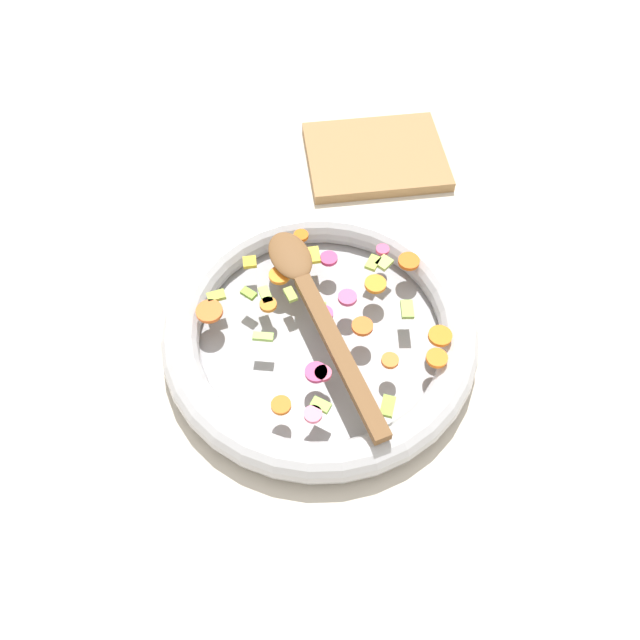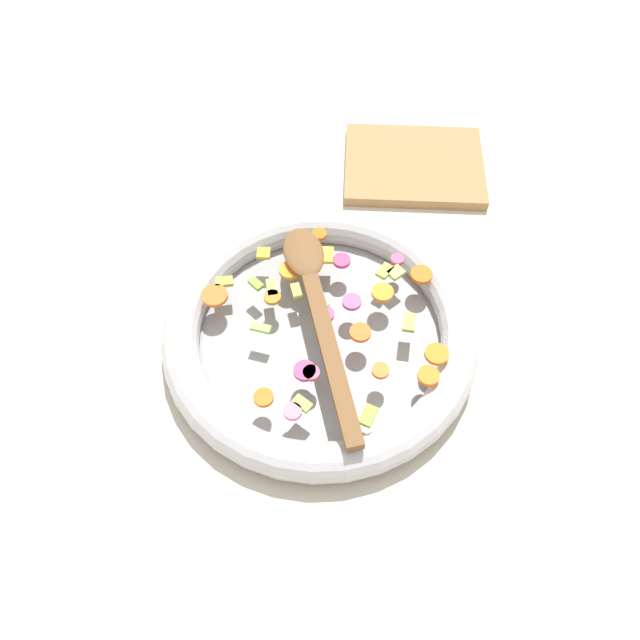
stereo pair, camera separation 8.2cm
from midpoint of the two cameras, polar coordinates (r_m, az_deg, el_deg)
name	(u,v)px [view 2 (the right image)]	position (r m, az deg, el deg)	size (l,w,h in m)	color
ground_plane	(320,340)	(0.86, 2.72, -2.06)	(4.00, 4.00, 0.00)	beige
skillet	(320,332)	(0.85, 2.78, -1.27)	(0.43, 0.43, 0.05)	gray
chopped_vegetables	(332,313)	(0.83, 3.94, 0.46)	(0.34, 0.31, 0.01)	orange
wooden_spoon	(317,303)	(0.82, 2.59, 1.32)	(0.13, 0.34, 0.01)	brown
cutting_board	(414,165)	(1.10, 10.77, 13.59)	(0.23, 0.18, 0.02)	#9E7547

